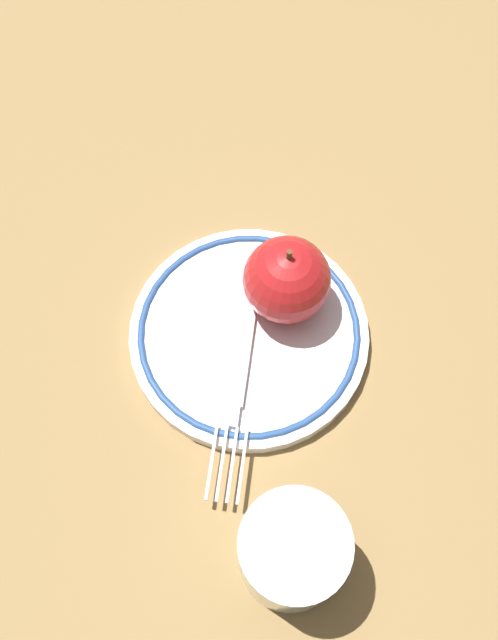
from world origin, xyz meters
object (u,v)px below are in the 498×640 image
at_px(apple_red_whole, 287,280).
at_px(drinking_glass, 292,552).
at_px(plate, 249,334).
at_px(fork, 238,391).

height_order(apple_red_whole, drinking_glass, apple_red_whole).
xyz_separation_m(plate, fork, (-0.02, 0.05, 0.01)).
distance_m(fork, drinking_glass, 0.14).
xyz_separation_m(apple_red_whole, drinking_glass, (-0.10, 0.19, -0.01)).
bearing_deg(fork, plate, 177.91).
height_order(fork, drinking_glass, drinking_glass).
distance_m(plate, apple_red_whole, 0.06).
bearing_deg(plate, fork, 107.92).
xyz_separation_m(plate, apple_red_whole, (-0.01, -0.04, 0.04)).
bearing_deg(plate, drinking_glass, 126.88).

